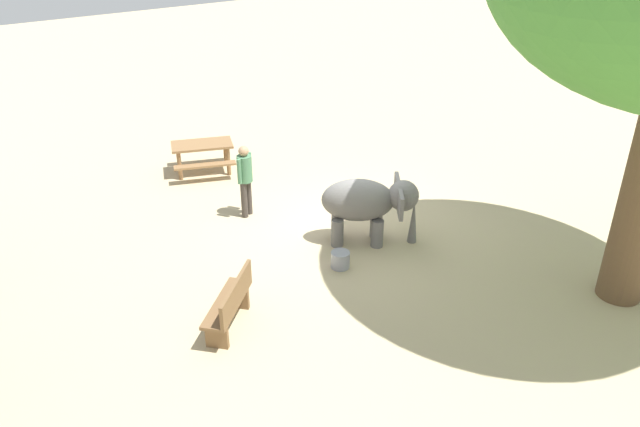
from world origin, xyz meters
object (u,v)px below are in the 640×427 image
(elephant, at_px, (368,203))
(person_handler, at_px, (245,176))
(wooden_bench, at_px, (231,303))
(feed_bucket, at_px, (340,260))
(picnic_table_near, at_px, (202,151))

(elephant, relative_size, person_handler, 1.14)
(wooden_bench, distance_m, feed_bucket, 2.58)
(elephant, bearing_deg, feed_bucket, -118.05)
(elephant, bearing_deg, person_handler, 157.56)
(picnic_table_near, height_order, feed_bucket, picnic_table_near)
(picnic_table_near, bearing_deg, feed_bucket, 111.98)
(person_handler, xyz_separation_m, feed_bucket, (-2.91, -0.23, -0.79))
(elephant, relative_size, feed_bucket, 5.14)
(elephant, height_order, feed_bucket, elephant)
(elephant, distance_m, wooden_bench, 3.70)
(person_handler, bearing_deg, elephant, 1.70)
(wooden_bench, bearing_deg, picnic_table_near, 25.09)
(elephant, height_order, wooden_bench, elephant)
(wooden_bench, xyz_separation_m, picnic_table_near, (5.91, -2.74, 0.12))
(person_handler, relative_size, wooden_bench, 1.22)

